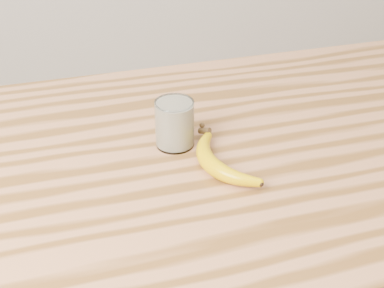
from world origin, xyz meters
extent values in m
cube|color=#A76E44|center=(0.00, 0.00, 0.88)|extent=(1.20, 0.80, 0.04)
cylinder|color=brown|center=(-0.54, 0.34, 0.43)|extent=(0.06, 0.06, 0.86)
cylinder|color=brown|center=(0.54, 0.34, 0.43)|extent=(0.06, 0.06, 0.86)
cylinder|color=white|center=(-0.15, 0.03, 0.95)|extent=(0.07, 0.07, 0.09)
torus|color=white|center=(-0.15, 0.03, 0.99)|extent=(0.07, 0.07, 0.00)
cylinder|color=white|center=(-0.15, 0.03, 0.95)|extent=(0.07, 0.07, 0.08)
camera|label=1|loc=(-0.36, -0.82, 1.46)|focal=50.00mm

